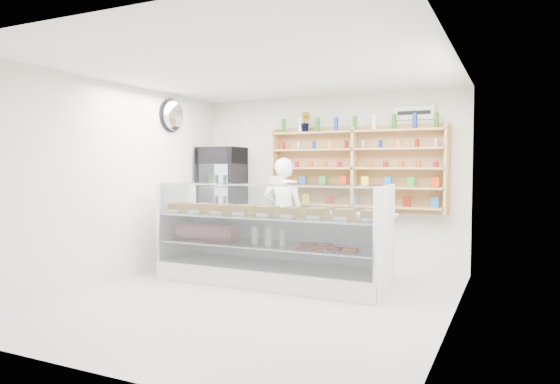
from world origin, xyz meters
The scene contains 8 objects.
room centered at (0.00, 0.00, 1.40)m, with size 5.00×5.00×5.00m.
display_counter centered at (-0.22, 0.79, 0.38)m, with size 3.22×0.96×1.40m.
shop_worker centered at (-0.55, 1.92, 0.88)m, with size 0.65×0.42×1.77m, color white.
drinks_cooler centered at (-1.85, 2.13, 0.99)m, with size 0.77×0.75×1.96m.
wall_shelving centered at (0.50, 2.34, 1.59)m, with size 2.84×0.28×1.33m.
potted_plant centered at (-0.34, 2.34, 2.36)m, with size 0.18×0.15×0.33m, color #1E6626.
security_mirror centered at (-2.17, 1.20, 2.45)m, with size 0.15×0.50×0.50m, color silver.
wall_sign centered at (1.40, 2.47, 2.45)m, with size 0.62×0.03×0.20m, color white.
Camera 1 is at (2.85, -5.35, 1.64)m, focal length 32.00 mm.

